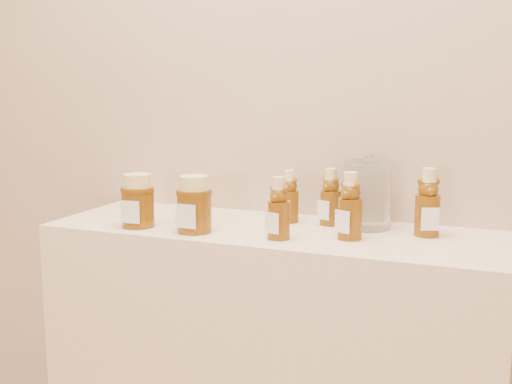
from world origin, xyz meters
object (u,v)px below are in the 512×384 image
at_px(bear_bottle_back_left, 289,193).
at_px(bear_bottle_front_left, 279,204).
at_px(honey_jar_left, 138,201).
at_px(glass_canister, 368,192).

bearing_deg(bear_bottle_back_left, bear_bottle_front_left, -65.88).
height_order(bear_bottle_front_left, honey_jar_left, bear_bottle_front_left).
distance_m(bear_bottle_front_left, honey_jar_left, 0.39).
xyz_separation_m(bear_bottle_front_left, glass_canister, (0.18, 0.20, 0.01)).
relative_size(bear_bottle_back_left, glass_canister, 0.84).
distance_m(bear_bottle_back_left, glass_canister, 0.22).
relative_size(bear_bottle_back_left, bear_bottle_front_left, 0.94).
bearing_deg(bear_bottle_front_left, honey_jar_left, -162.82).
bearing_deg(glass_canister, bear_bottle_back_left, -178.53).
distance_m(honey_jar_left, glass_canister, 0.61).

